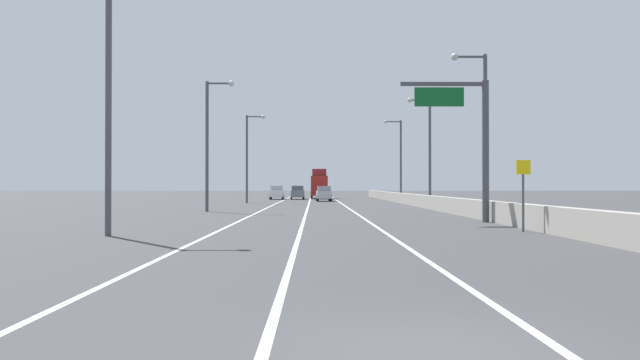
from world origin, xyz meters
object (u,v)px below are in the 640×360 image
lamp_post_right_second (481,123)px  lamp_post_left_near (115,89)px  box_truck (319,185)px  lamp_post_left_far (249,152)px  lamp_post_right_fourth (399,155)px  speed_advisory_sign (523,190)px  car_silver_2 (324,194)px  lamp_post_right_third (427,144)px  car_white_0 (277,193)px  car_gray_1 (297,193)px  lamp_post_left_mid (211,136)px  overhead_sign_gantry (472,133)px

lamp_post_right_second → lamp_post_left_near: bearing=-144.0°
box_truck → lamp_post_left_far: bearing=-109.0°
lamp_post_right_second → lamp_post_right_fourth: bearing=89.7°
speed_advisory_sign → lamp_post_right_fourth: (1.31, 48.22, 3.87)m
car_silver_2 → box_truck: bearing=91.6°
lamp_post_right_third → lamp_post_left_near: (-17.70, -31.47, 0.00)m
lamp_post_right_fourth → car_white_0: lamp_post_right_fourth is taller
car_gray_1 → lamp_post_left_mid: bearing=-97.7°
lamp_post_left_near → lamp_post_right_third: bearing=60.6°
car_white_0 → car_silver_2: size_ratio=1.10×
overhead_sign_gantry → box_truck: overhead_sign_gantry is taller
lamp_post_left_mid → car_white_0: lamp_post_left_mid is taller
lamp_post_right_second → lamp_post_right_fourth: 37.47m
lamp_post_left_near → car_white_0: lamp_post_left_near is taller
lamp_post_right_second → lamp_post_right_fourth: (0.20, 37.47, 0.00)m
lamp_post_right_third → lamp_post_left_near: size_ratio=1.00×
lamp_post_left_near → lamp_post_left_mid: bearing=90.2°
lamp_post_left_far → overhead_sign_gantry: bearing=-66.8°
overhead_sign_gantry → lamp_post_left_far: bearing=113.2°
lamp_post_right_third → lamp_post_left_far: size_ratio=1.00×
lamp_post_right_third → box_truck: lamp_post_right_third is taller
overhead_sign_gantry → car_silver_2: 44.48m
speed_advisory_sign → lamp_post_right_second: 11.48m
lamp_post_right_fourth → car_white_0: 20.43m
lamp_post_right_second → lamp_post_left_far: 36.47m
car_white_0 → overhead_sign_gantry: bearing=-75.9°
car_white_0 → speed_advisory_sign: bearing=-77.1°
lamp_post_left_near → box_truck: 68.66m
lamp_post_right_third → lamp_post_right_fourth: (0.01, 18.74, 0.00)m
car_gray_1 → car_silver_2: car_gray_1 is taller
speed_advisory_sign → lamp_post_left_mid: lamp_post_left_mid is taller
lamp_post_left_far → car_white_0: (1.96, 17.93, -4.68)m
car_silver_2 → speed_advisory_sign: bearing=-81.5°
speed_advisory_sign → car_white_0: 62.50m
lamp_post_right_fourth → lamp_post_left_far: size_ratio=1.00×
lamp_post_left_mid → car_gray_1: 40.70m
car_silver_2 → car_gray_1: bearing=109.3°
car_silver_2 → overhead_sign_gantry: bearing=-80.7°
lamp_post_right_third → car_white_0: size_ratio=2.05×
lamp_post_right_third → car_white_0: 35.27m
overhead_sign_gantry → lamp_post_right_fourth: size_ratio=0.77×
lamp_post_left_mid → box_truck: 46.49m
lamp_post_left_mid → lamp_post_left_far: size_ratio=1.00×
speed_advisory_sign → lamp_post_left_mid: 26.59m
car_gray_1 → car_silver_2: 10.63m
lamp_post_left_far → box_truck: bearing=71.0°
overhead_sign_gantry → lamp_post_left_near: (-15.96, -8.77, 0.91)m
lamp_post_left_mid → lamp_post_left_near: bearing=-89.8°
lamp_post_right_fourth → lamp_post_left_near: size_ratio=1.00×
lamp_post_right_third → box_truck: bearing=104.3°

